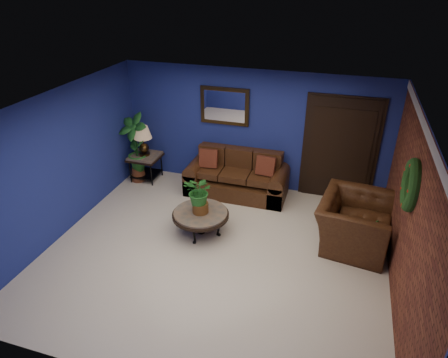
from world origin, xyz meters
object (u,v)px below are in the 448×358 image
(table_lamp, at_px, (143,137))
(armchair, at_px, (354,223))
(sofa, at_px, (237,179))
(coffee_table, at_px, (201,215))
(side_chair, at_px, (263,174))
(end_table, at_px, (145,161))

(table_lamp, xyz_separation_m, armchair, (4.45, -1.11, -0.57))
(sofa, distance_m, coffee_table, 1.62)
(coffee_table, height_order, side_chair, side_chair)
(coffee_table, height_order, table_lamp, table_lamp)
(side_chair, relative_size, armchair, 0.66)
(sofa, xyz_separation_m, coffee_table, (-0.23, -1.60, 0.07))
(end_table, bearing_deg, table_lamp, 135.00)
(sofa, distance_m, armchair, 2.61)
(end_table, distance_m, side_chair, 2.63)
(side_chair, bearing_deg, table_lamp, 167.61)
(sofa, bearing_deg, coffee_table, -98.09)
(coffee_table, bearing_deg, end_table, 139.94)
(sofa, xyz_separation_m, armchair, (2.35, -1.14, 0.12))
(coffee_table, bearing_deg, sofa, 81.91)
(end_table, distance_m, table_lamp, 0.55)
(table_lamp, bearing_deg, armchair, -14.05)
(sofa, bearing_deg, side_chair, 3.71)
(table_lamp, distance_m, side_chair, 2.68)
(sofa, height_order, armchair, sofa)
(coffee_table, relative_size, table_lamp, 1.57)
(sofa, height_order, table_lamp, table_lamp)
(end_table, relative_size, table_lamp, 1.01)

